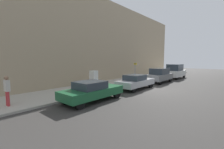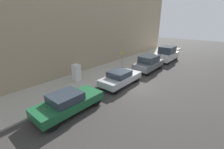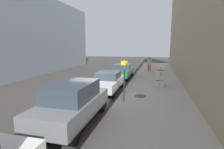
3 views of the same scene
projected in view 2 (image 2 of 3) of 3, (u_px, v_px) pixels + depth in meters
name	position (u px, v px, depth m)	size (l,w,h in m)	color
ground_plane	(133.00, 85.00, 13.85)	(80.00, 80.00, 0.00)	#383533
sidewalk_slab	(100.00, 74.00, 16.37)	(4.34, 44.00, 0.14)	#B2ADA0
building_facade_near	(78.00, 25.00, 16.48)	(1.86, 39.60, 10.31)	tan
discarded_refrigerator	(77.00, 72.00, 14.26)	(0.69, 0.60, 1.58)	white
manhole_cover	(108.00, 74.00, 16.13)	(0.70, 0.70, 0.02)	#47443F
street_sign_post	(122.00, 61.00, 16.15)	(0.36, 0.07, 2.41)	slate
parked_sedan_green	(68.00, 102.00, 9.55)	(1.85, 4.50, 1.38)	#1E6038
parked_sedan_silver	(120.00, 78.00, 13.56)	(1.81, 4.38, 1.40)	silver
parked_suv_gray	(149.00, 63.00, 17.45)	(1.87, 4.40, 1.77)	slate
parked_van_white	(167.00, 54.00, 21.44)	(1.99, 4.64, 2.13)	silver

